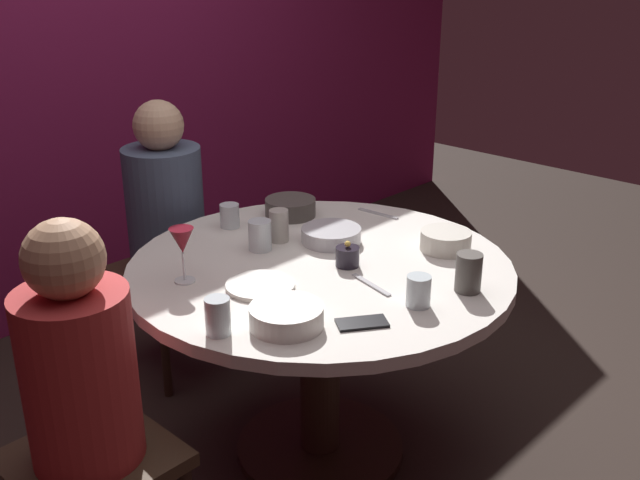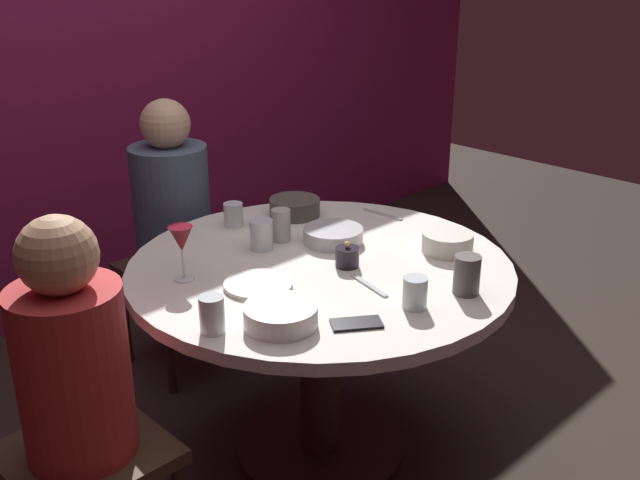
{
  "view_description": "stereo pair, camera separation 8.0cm",
  "coord_description": "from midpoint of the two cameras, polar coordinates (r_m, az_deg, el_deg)",
  "views": [
    {
      "loc": [
        -1.61,
        -1.53,
        1.71
      ],
      "look_at": [
        0.0,
        0.0,
        0.82
      ],
      "focal_mm": 41.56,
      "sensor_mm": 36.0,
      "label": 1
    },
    {
      "loc": [
        -1.55,
        -1.59,
        1.71
      ],
      "look_at": [
        0.0,
        0.0,
        0.82
      ],
      "focal_mm": 41.56,
      "sensor_mm": 36.0,
      "label": 2
    }
  ],
  "objects": [
    {
      "name": "cup_by_left_diner",
      "position": [
        2.13,
        6.53,
        -3.94
      ],
      "size": [
        0.07,
        0.07,
        0.09
      ],
      "primitive_type": "cylinder",
      "color": "silver",
      "rests_on": "dining_table"
    },
    {
      "name": "ground_plane",
      "position": [
        2.8,
        -0.85,
        -15.84
      ],
      "size": [
        8.0,
        8.0,
        0.0
      ],
      "primitive_type": "plane",
      "color": "#2D231E"
    },
    {
      "name": "dining_table",
      "position": [
        2.49,
        -0.93,
        -5.25
      ],
      "size": [
        1.26,
        1.26,
        0.74
      ],
      "color": "silver",
      "rests_on": "ground"
    },
    {
      "name": "bowl_serving_large",
      "position": [
        2.58,
        -0.02,
        0.38
      ],
      "size": [
        0.21,
        0.21,
        0.05
      ],
      "primitive_type": "cylinder",
      "color": "#B7B7BC",
      "rests_on": "dining_table"
    },
    {
      "name": "cup_far_edge",
      "position": [
        2.74,
        -7.8,
        1.86
      ],
      "size": [
        0.07,
        0.07,
        0.09
      ],
      "primitive_type": "cylinder",
      "color": "silver",
      "rests_on": "dining_table"
    },
    {
      "name": "cell_phone",
      "position": [
        2.04,
        2.12,
        -6.41
      ],
      "size": [
        0.15,
        0.14,
        0.01
      ],
      "primitive_type": "cube",
      "rotation": [
        0.0,
        0.0,
        4.11
      ],
      "color": "black",
      "rests_on": "dining_table"
    },
    {
      "name": "bowl_sauce_side",
      "position": [
        2.54,
        8.76,
        -0.05
      ],
      "size": [
        0.17,
        0.17,
        0.07
      ],
      "primitive_type": "cylinder",
      "color": "beige",
      "rests_on": "dining_table"
    },
    {
      "name": "cup_center_front",
      "position": [
        2.52,
        -5.56,
        0.35
      ],
      "size": [
        0.08,
        0.08,
        0.1
      ],
      "primitive_type": "cylinder",
      "color": "silver",
      "rests_on": "dining_table"
    },
    {
      "name": "cup_near_candle",
      "position": [
        2.24,
        10.36,
        -2.49
      ],
      "size": [
        0.08,
        0.08,
        0.12
      ],
      "primitive_type": "cylinder",
      "color": "#4C4742",
      "rests_on": "dining_table"
    },
    {
      "name": "candle_holder",
      "position": [
        2.39,
        1.17,
        -1.27
      ],
      "size": [
        0.08,
        0.08,
        0.09
      ],
      "color": "black",
      "rests_on": "dining_table"
    },
    {
      "name": "seated_diner_left",
      "position": [
        1.99,
        -19.09,
        -10.11
      ],
      "size": [
        0.4,
        0.4,
        1.13
      ],
      "rotation": [
        0.0,
        0.0,
        6.28
      ],
      "color": "#3F2D1E",
      "rests_on": "ground"
    },
    {
      "name": "fork_near_plate",
      "position": [
        2.26,
        2.93,
        -3.46
      ],
      "size": [
        0.06,
        0.18,
        0.01
      ],
      "primitive_type": "cube",
      "rotation": [
        0.0,
        0.0,
        -0.23
      ],
      "color": "#B7B7BC",
      "rests_on": "dining_table"
    },
    {
      "name": "knife_near_plate",
      "position": [
        2.86,
        3.69,
        2.04
      ],
      "size": [
        0.03,
        0.18,
        0.01
      ],
      "primitive_type": "cube",
      "rotation": [
        0.0,
        0.0,
        0.08
      ],
      "color": "#B7B7BC",
      "rests_on": "dining_table"
    },
    {
      "name": "dinner_plate",
      "position": [
        2.25,
        -5.64,
        -3.53
      ],
      "size": [
        0.21,
        0.21,
        0.01
      ],
      "primitive_type": "cylinder",
      "color": "#B2ADA3",
      "rests_on": "dining_table"
    },
    {
      "name": "bowl_small_white",
      "position": [
        2.83,
        -3.11,
        2.52
      ],
      "size": [
        0.19,
        0.19,
        0.07
      ],
      "primitive_type": "cylinder",
      "color": "#4C4742",
      "rests_on": "dining_table"
    },
    {
      "name": "bowl_salad_center",
      "position": [
        2.02,
        -3.75,
        -5.9
      ],
      "size": [
        0.2,
        0.2,
        0.06
      ],
      "primitive_type": "cylinder",
      "color": "silver",
      "rests_on": "dining_table"
    },
    {
      "name": "cup_beside_wine",
      "position": [
        2.58,
        -4.07,
        1.11
      ],
      "size": [
        0.07,
        0.07,
        0.11
      ],
      "primitive_type": "cylinder",
      "color": "#B2ADA3",
      "rests_on": "dining_table"
    },
    {
      "name": "back_wall",
      "position": [
        3.64,
        -21.04,
        13.93
      ],
      "size": [
        6.0,
        0.1,
        2.6
      ],
      "primitive_type": "cube",
      "color": "maroon",
      "rests_on": "ground"
    },
    {
      "name": "seated_diner_back",
      "position": [
        3.05,
        -12.56,
        2.29
      ],
      "size": [
        0.4,
        0.4,
        1.16
      ],
      "rotation": [
        0.0,
        0.0,
        4.71
      ],
      "color": "#3F2D1E",
      "rests_on": "ground"
    },
    {
      "name": "wine_glass",
      "position": [
        2.28,
        -11.57,
        -0.23
      ],
      "size": [
        0.08,
        0.08,
        0.18
      ],
      "color": "silver",
      "rests_on": "dining_table"
    },
    {
      "name": "cup_by_right_diner",
      "position": [
        1.99,
        -9.03,
        -5.82
      ],
      "size": [
        0.07,
        0.07,
        0.1
      ],
      "primitive_type": "cylinder",
      "color": "silver",
      "rests_on": "dining_table"
    }
  ]
}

